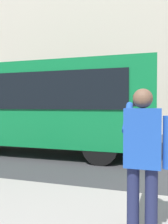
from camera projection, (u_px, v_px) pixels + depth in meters
The scene contains 4 objects.
ground_plane at pixel (158, 159), 7.28m from camera, with size 60.00×60.00×0.00m, color #38383A.
building_facade_far at pixel (158, 31), 13.60m from camera, with size 28.00×1.55×12.00m.
red_bus at pixel (25, 105), 8.39m from camera, with size 9.05×2.54×3.08m.
pedestrian_photographer at pixel (143, 152), 2.62m from camera, with size 0.53×0.52×1.70m.
Camera 1 is at (0.09, 7.59, 1.66)m, focal length 37.44 mm.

